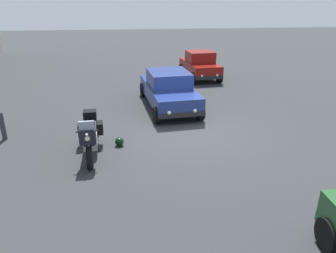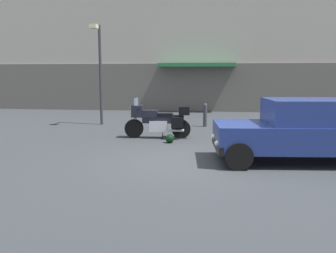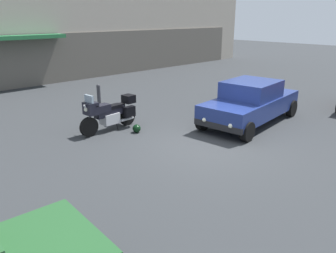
{
  "view_description": "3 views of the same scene",
  "coord_description": "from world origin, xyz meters",
  "views": [
    {
      "loc": [
        -10.09,
        2.04,
        4.37
      ],
      "look_at": [
        -0.94,
        0.89,
        0.62
      ],
      "focal_mm": 33.88,
      "sensor_mm": 36.0,
      "label": 1
    },
    {
      "loc": [
        0.59,
        -8.73,
        2.15
      ],
      "look_at": [
        -0.68,
        0.79,
        0.76
      ],
      "focal_mm": 38.48,
      "sensor_mm": 36.0,
      "label": 2
    },
    {
      "loc": [
        -7.43,
        -5.9,
        3.74
      ],
      "look_at": [
        -1.12,
        0.62,
        0.71
      ],
      "focal_mm": 35.48,
      "sensor_mm": 36.0,
      "label": 3
    }
  ],
  "objects": [
    {
      "name": "helmet",
      "position": [
        -0.84,
        2.43,
        0.14
      ],
      "size": [
        0.28,
        0.28,
        0.28
      ],
      "primitive_type": "sphere",
      "color": "black",
      "rests_on": "ground"
    },
    {
      "name": "car_compact_side",
      "position": [
        7.82,
        -2.07,
        0.77
      ],
      "size": [
        3.58,
        1.99,
        1.56
      ],
      "rotation": [
        0.0,
        0.0,
        3.24
      ],
      "color": "maroon",
      "rests_on": "ground"
    },
    {
      "name": "car_sedan_far",
      "position": [
        2.82,
        0.39,
        0.78
      ],
      "size": [
        4.69,
        2.29,
        1.56
      ],
      "rotation": [
        0.0,
        0.0,
        3.24
      ],
      "color": "navy",
      "rests_on": "ground"
    },
    {
      "name": "ground_plane",
      "position": [
        0.0,
        0.0,
        0.0
      ],
      "size": [
        80.0,
        80.0,
        0.0
      ],
      "primitive_type": "plane",
      "color": "#2D3033"
    },
    {
      "name": "bollard_curbside",
      "position": [
        0.15,
        6.24,
        0.52
      ],
      "size": [
        0.16,
        0.16,
        0.97
      ],
      "color": "#333338",
      "rests_on": "ground"
    },
    {
      "name": "motorcycle",
      "position": [
        -1.33,
        3.26,
        0.62
      ],
      "size": [
        2.26,
        0.78,
        1.36
      ],
      "rotation": [
        0.0,
        0.0,
        3.2
      ],
      "color": "black",
      "rests_on": "ground"
    }
  ]
}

